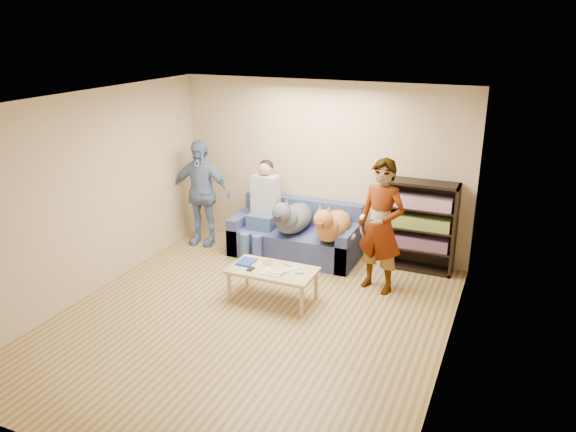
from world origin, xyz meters
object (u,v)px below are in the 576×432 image
at_px(camera_silver, 268,262).
at_px(person_seated, 263,205).
at_px(sofa, 296,238).
at_px(person_standing_right, 381,226).
at_px(person_standing_left, 201,193).
at_px(notebook_blue, 246,262).
at_px(dog_tan, 332,225).
at_px(bookshelf, 420,224).
at_px(coffee_table, 273,272).
at_px(dog_gray, 292,218).

bearing_deg(camera_silver, person_seated, 118.16).
bearing_deg(sofa, person_standing_right, -23.84).
bearing_deg(sofa, person_standing_left, -175.30).
xyz_separation_m(notebook_blue, dog_tan, (0.76, 1.18, 0.22)).
distance_m(person_standing_left, sofa, 1.67).
relative_size(person_standing_left, person_seated, 1.15).
height_order(camera_silver, bookshelf, bookshelf).
relative_size(sofa, coffee_table, 1.73).
distance_m(dog_tan, bookshelf, 1.25).
bearing_deg(person_standing_left, person_seated, -5.66).
distance_m(camera_silver, bookshelf, 2.29).
bearing_deg(person_standing_right, dog_tan, 169.85).
bearing_deg(bookshelf, person_standing_right, -112.18).
distance_m(person_standing_left, coffee_table, 2.33).
bearing_deg(notebook_blue, person_standing_right, 26.18).
xyz_separation_m(dog_tan, bookshelf, (1.16, 0.46, 0.03)).
height_order(sofa, bookshelf, bookshelf).
relative_size(dog_tan, coffee_table, 1.07).
bearing_deg(person_standing_left, coffee_table, -41.49).
bearing_deg(bookshelf, person_seated, -171.06).
height_order(camera_silver, dog_tan, dog_tan).
height_order(person_standing_left, dog_gray, person_standing_left).
height_order(person_seated, dog_tan, person_seated).
bearing_deg(coffee_table, dog_gray, 101.84).
relative_size(sofa, bookshelf, 1.46).
bearing_deg(sofa, dog_tan, -19.47).
height_order(person_standing_right, sofa, person_standing_right).
xyz_separation_m(notebook_blue, coffee_table, (0.40, -0.05, -0.06)).
distance_m(person_standing_left, notebook_blue, 1.98).
height_order(notebook_blue, dog_tan, dog_tan).
distance_m(person_standing_right, camera_silver, 1.53).
relative_size(person_standing_right, person_seated, 1.21).
xyz_separation_m(person_standing_right, dog_tan, (-0.80, 0.41, -0.24)).
bearing_deg(notebook_blue, person_seated, 106.04).
xyz_separation_m(person_standing_left, bookshelf, (3.37, 0.36, -0.16)).
relative_size(coffee_table, bookshelf, 0.85).
height_order(person_standing_left, sofa, person_standing_left).
bearing_deg(person_standing_right, bookshelf, 84.79).
relative_size(person_standing_left, notebook_blue, 6.47).
bearing_deg(coffee_table, person_standing_left, 144.30).
bearing_deg(dog_tan, person_standing_left, 177.48).
bearing_deg(bookshelf, notebook_blue, -139.49).
bearing_deg(notebook_blue, coffee_table, -7.13).
relative_size(notebook_blue, dog_tan, 0.22).
bearing_deg(sofa, bookshelf, 7.40).
bearing_deg(person_seated, dog_gray, -4.06).
bearing_deg(person_seated, bookshelf, 8.94).
xyz_separation_m(person_standing_right, bookshelf, (0.36, 0.87, -0.21)).
height_order(notebook_blue, camera_silver, camera_silver).
bearing_deg(bookshelf, person_standing_left, -173.86).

